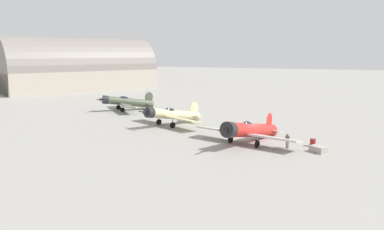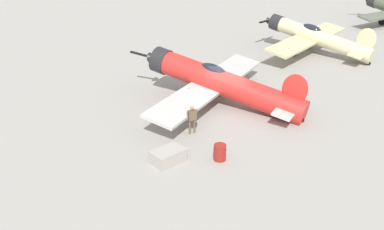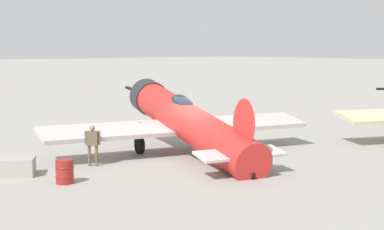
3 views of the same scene
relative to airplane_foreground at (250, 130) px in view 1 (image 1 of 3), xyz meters
name	(u,v)px [view 1 (image 1 of 3)]	position (x,y,z in m)	size (l,w,h in m)	color
ground_plane	(252,142)	(-0.14, -0.51, -1.44)	(400.00, 400.00, 0.00)	gray
airplane_foreground	(250,130)	(0.00, 0.00, 0.00)	(12.37, 11.90, 3.31)	red
airplane_mid_apron	(172,115)	(12.51, -5.82, 0.07)	(11.49, 9.69, 3.02)	beige
airplane_far_line	(126,102)	(25.85, -14.99, 0.07)	(9.23, 9.19, 3.16)	#4C5442
ground_crew_mechanic	(287,139)	(-4.26, 0.69, -0.47)	(0.45, 0.48, 1.60)	brown
equipment_crate	(318,149)	(-7.43, 1.08, -1.12)	(1.89, 1.75, 0.64)	#9E998E
fuel_drum	(313,143)	(-6.64, -1.29, -1.03)	(0.64, 0.64, 0.82)	maroon
distant_hangar	(79,72)	(58.25, -41.66, 3.23)	(33.65, 42.39, 17.10)	#ADA393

